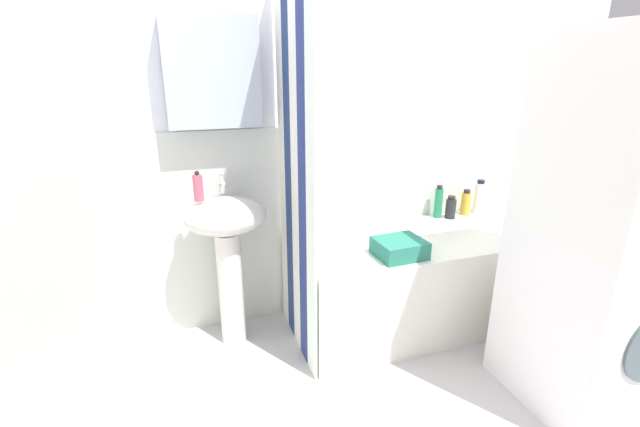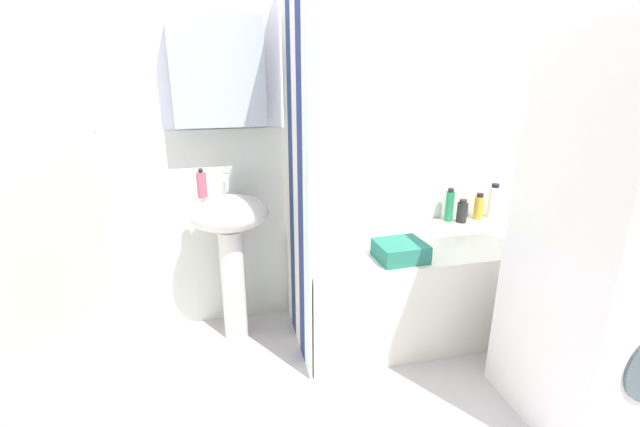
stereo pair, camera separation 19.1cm
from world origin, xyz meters
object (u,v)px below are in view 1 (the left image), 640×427
(sink, at_px, (227,239))
(soap_dispenser, at_px, (198,187))
(body_wash_bottle, at_px, (479,197))
(washer_dryer_stack, at_px, (608,233))
(conditioner_bottle, at_px, (466,203))
(towel_folded, at_px, (399,248))
(bathtub, at_px, (414,280))
(lotion_bottle, at_px, (438,202))
(shampoo_bottle, at_px, (451,208))

(sink, xyz_separation_m, soap_dispenser, (-0.13, -0.01, 0.30))
(body_wash_bottle, bearing_deg, washer_dryer_stack, -99.60)
(conditioner_bottle, height_order, towel_folded, conditioner_bottle)
(bathtub, distance_m, conditioner_bottle, 0.69)
(lotion_bottle, height_order, washer_dryer_stack, washer_dryer_stack)
(towel_folded, bearing_deg, body_wash_bottle, 28.99)
(conditioner_bottle, xyz_separation_m, shampoo_bottle, (-0.14, -0.03, -0.01))
(lotion_bottle, bearing_deg, bathtub, -138.02)
(lotion_bottle, xyz_separation_m, washer_dryer_stack, (0.13, -1.09, 0.17))
(body_wash_bottle, height_order, shampoo_bottle, body_wash_bottle)
(lotion_bottle, bearing_deg, shampoo_bottle, -29.84)
(soap_dispenser, relative_size, conditioner_bottle, 0.90)
(body_wash_bottle, xyz_separation_m, lotion_bottle, (-0.31, 0.01, -0.01))
(towel_folded, bearing_deg, conditioner_bottle, 32.19)
(sink, relative_size, bathtub, 0.60)
(shampoo_bottle, bearing_deg, conditioner_bottle, 12.01)
(towel_folded, xyz_separation_m, washer_dryer_stack, (0.68, -0.61, 0.23))
(sink, relative_size, washer_dryer_stack, 0.52)
(washer_dryer_stack, bearing_deg, shampoo_bottle, 93.27)
(body_wash_bottle, height_order, washer_dryer_stack, washer_dryer_stack)
(bathtub, distance_m, towel_folded, 0.45)
(towel_folded, distance_m, washer_dryer_stack, 0.94)
(shampoo_bottle, bearing_deg, towel_folded, -144.17)
(soap_dispenser, bearing_deg, lotion_bottle, 5.14)
(bathtub, xyz_separation_m, lotion_bottle, (0.31, 0.28, 0.39))
(conditioner_bottle, bearing_deg, bathtub, -152.58)
(soap_dispenser, bearing_deg, body_wash_bottle, 3.97)
(bathtub, bearing_deg, lotion_bottle, 41.98)
(sink, distance_m, soap_dispenser, 0.33)
(lotion_bottle, bearing_deg, conditioner_bottle, -3.15)
(bathtub, distance_m, lotion_bottle, 0.57)
(sink, bearing_deg, towel_folded, -22.35)
(bathtub, bearing_deg, shampoo_bottle, 32.13)
(washer_dryer_stack, bearing_deg, lotion_bottle, 96.83)
(body_wash_bottle, xyz_separation_m, washer_dryer_stack, (-0.18, -1.08, 0.16))
(soap_dispenser, bearing_deg, shampoo_bottle, 3.47)
(soap_dispenser, relative_size, washer_dryer_stack, 0.09)
(conditioner_bottle, bearing_deg, lotion_bottle, 176.85)
(sink, xyz_separation_m, lotion_bottle, (1.41, 0.13, 0.03))
(sink, distance_m, shampoo_bottle, 1.48)
(bathtub, height_order, lotion_bottle, lotion_bottle)
(soap_dispenser, xyz_separation_m, body_wash_bottle, (1.85, 0.13, -0.26))
(lotion_bottle, xyz_separation_m, towel_folded, (-0.55, -0.49, -0.06))
(lotion_bottle, relative_size, washer_dryer_stack, 0.13)
(washer_dryer_stack, bearing_deg, sink, 148.01)
(sink, height_order, lotion_bottle, sink)
(lotion_bottle, bearing_deg, body_wash_bottle, -1.76)
(bathtub, relative_size, shampoo_bottle, 9.51)
(body_wash_bottle, bearing_deg, bathtub, -156.54)
(bathtub, bearing_deg, towel_folded, -138.73)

